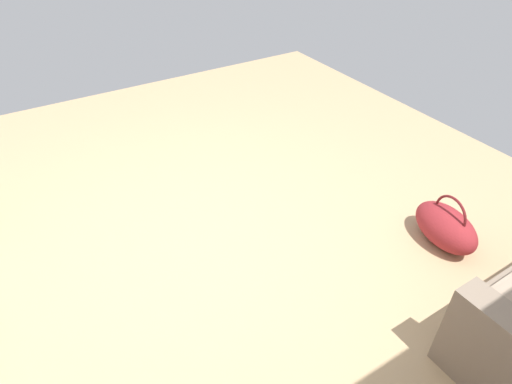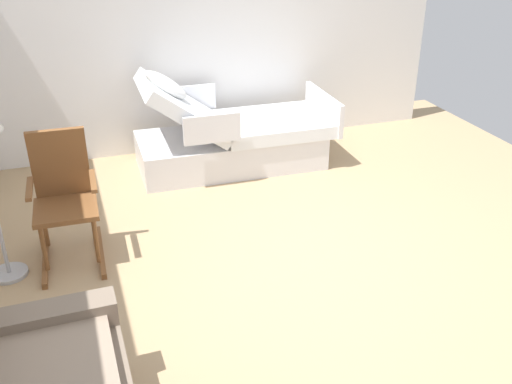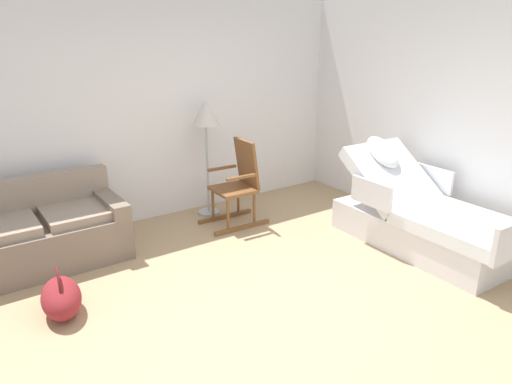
{
  "view_description": "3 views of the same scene",
  "coord_description": "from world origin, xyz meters",
  "views": [
    {
      "loc": [
        0.87,
        2.25,
        2.33
      ],
      "look_at": [
        -0.26,
        0.4,
        0.7
      ],
      "focal_mm": 29.87,
      "sensor_mm": 36.0,
      "label": 1
    },
    {
      "loc": [
        -3.68,
        1.66,
        2.61
      ],
      "look_at": [
        -0.29,
        0.51,
        0.81
      ],
      "focal_mm": 41.28,
      "sensor_mm": 36.0,
      "label": 2
    },
    {
      "loc": [
        -2.2,
        -2.78,
        2.25
      ],
      "look_at": [
        0.12,
        0.59,
        0.84
      ],
      "focal_mm": 32.34,
      "sensor_mm": 36.0,
      "label": 3
    }
  ],
  "objects": [
    {
      "name": "duffel_bag",
      "position": [
        -1.64,
        0.92,
        0.15
      ],
      "size": [
        0.4,
        0.6,
        0.43
      ],
      "color": "maroon",
      "rests_on": "ground"
    },
    {
      "name": "ground_plane",
      "position": [
        0.0,
        0.0,
        0.0
      ],
      "size": [
        6.53,
        6.53,
        0.0
      ],
      "primitive_type": "plane",
      "color": "tan"
    }
  ]
}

